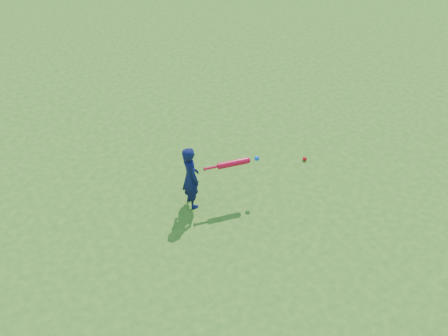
{
  "coord_description": "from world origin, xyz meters",
  "views": [
    {
      "loc": [
        -1.95,
        -4.53,
        5.01
      ],
      "look_at": [
        0.8,
        0.38,
        0.55
      ],
      "focal_mm": 40.0,
      "sensor_mm": 36.0,
      "label": 1
    }
  ],
  "objects": [
    {
      "name": "child",
      "position": [
        0.31,
        0.48,
        0.51
      ],
      "size": [
        0.25,
        0.38,
        1.01
      ],
      "primitive_type": "imported",
      "rotation": [
        0.0,
        0.0,
        1.54
      ],
      "color": "#0D1340",
      "rests_on": "ground"
    },
    {
      "name": "bat_swing",
      "position": [
        0.94,
        0.3,
        0.65
      ],
      "size": [
        0.83,
        0.22,
        0.1
      ],
      "rotation": [
        0.0,
        0.0,
        -0.19
      ],
      "color": "red",
      "rests_on": "ground"
    },
    {
      "name": "ground",
      "position": [
        0.0,
        0.0,
        0.0
      ],
      "size": [
        80.0,
        80.0,
        0.0
      ],
      "primitive_type": "plane",
      "color": "#356D19",
      "rests_on": "ground"
    },
    {
      "name": "ground_ball_red",
      "position": [
        2.4,
        0.51,
        0.03
      ],
      "size": [
        0.07,
        0.07,
        0.07
      ],
      "primitive_type": "sphere",
      "color": "red",
      "rests_on": "ground"
    }
  ]
}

